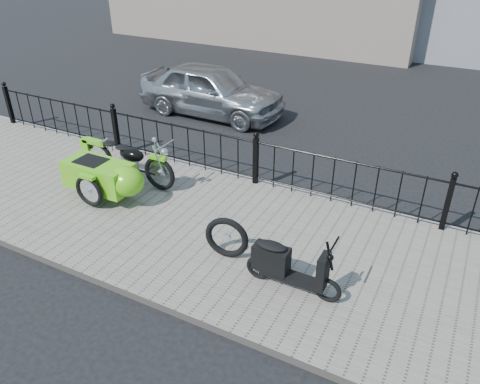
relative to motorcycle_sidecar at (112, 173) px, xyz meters
The scene contains 8 objects.
ground 2.24m from the motorcycle_sidecar, 10.91° to the left, with size 120.00×120.00×0.00m, color black.
sidewalk 2.19m from the motorcycle_sidecar, ahead, with size 30.00×3.80×0.12m, color slate.
curb 2.87m from the motorcycle_sidecar, 41.06° to the left, with size 30.00×0.10×0.12m, color gray.
iron_fence 2.73m from the motorcycle_sidecar, 38.84° to the left, with size 14.11×0.11×1.08m.
motorcycle_sidecar is the anchor object (origin of this frame).
scooter 3.96m from the motorcycle_sidecar, 12.81° to the right, with size 1.41×0.41×0.96m.
spare_tire 2.86m from the motorcycle_sidecar, 12.94° to the right, with size 0.69×0.69×0.10m, color black.
sedan_car 5.00m from the motorcycle_sidecar, 99.20° to the left, with size 1.63×4.05×1.38m, color #A4A7AB.
Camera 1 is at (3.54, -6.08, 4.56)m, focal length 35.00 mm.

